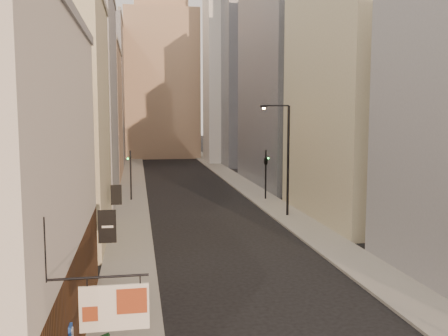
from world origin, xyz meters
TOP-DOWN VIEW (x-y plane):
  - sidewalk_left at (-6.50, 55.00)m, footprint 3.00×140.00m
  - sidewalk_right at (6.50, 55.00)m, footprint 3.00×140.00m
  - left_bldg_beige at (-12.00, 26.00)m, footprint 8.00×12.00m
  - left_bldg_grey at (-12.00, 42.00)m, footprint 8.00×16.00m
  - left_bldg_tan at (-12.00, 60.00)m, footprint 8.00×18.00m
  - left_bldg_wingrid at (-12.00, 80.00)m, footprint 8.00×20.00m
  - right_bldg_beige at (12.00, 30.00)m, footprint 8.00×16.00m
  - right_bldg_wingrid at (12.00, 50.00)m, footprint 8.00×20.00m
  - highrise at (18.00, 78.00)m, footprint 21.00×23.00m
  - clock_tower at (-1.00, 92.00)m, footprint 14.00×14.00m
  - white_tower at (10.00, 78.00)m, footprint 8.00×8.00m
  - streetlamp_mid at (6.14, 31.14)m, footprint 2.35×0.97m
  - traffic_light_left at (-6.59, 40.85)m, footprint 0.51×0.36m
  - traffic_light_right at (6.60, 39.15)m, footprint 0.69×0.69m

SIDE VIEW (x-z plane):
  - sidewalk_left at x=-6.50m, z-range 0.00..0.15m
  - sidewalk_right at x=6.50m, z-range 0.00..0.15m
  - traffic_light_left at x=-6.59m, z-range 0.83..5.83m
  - traffic_light_right at x=6.60m, z-range 1.32..6.32m
  - streetlamp_mid at x=6.14m, z-range 0.66..9.96m
  - left_bldg_beige at x=-12.00m, z-range 0.00..16.00m
  - left_bldg_tan at x=-12.00m, z-range 0.00..17.00m
  - left_bldg_grey at x=-12.00m, z-range 0.00..20.00m
  - right_bldg_beige at x=12.00m, z-range 0.00..20.00m
  - left_bldg_wingrid at x=-12.00m, z-range 0.00..24.00m
  - right_bldg_wingrid at x=12.00m, z-range 0.00..26.00m
  - clock_tower at x=-1.00m, z-range -4.82..40.08m
  - white_tower at x=10.00m, z-range -2.14..39.36m
  - highrise at x=18.00m, z-range 0.06..51.26m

